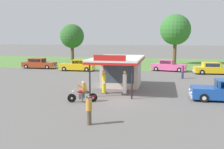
% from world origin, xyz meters
% --- Properties ---
extents(ground_plane, '(300.00, 300.00, 0.00)m').
position_xyz_m(ground_plane, '(0.00, 0.00, 0.00)').
color(ground_plane, slate).
extents(grass_verge_strip, '(120.00, 24.00, 0.01)m').
position_xyz_m(grass_verge_strip, '(0.00, 30.00, 0.00)').
color(grass_verge_strip, '#56843D').
rests_on(grass_verge_strip, ground).
extents(service_station_kiosk, '(4.29, 7.41, 3.43)m').
position_xyz_m(service_station_kiosk, '(-0.81, 5.21, 1.77)').
color(service_station_kiosk, beige).
rests_on(service_station_kiosk, ground).
extents(gas_pump_nearside, '(0.44, 0.44, 1.99)m').
position_xyz_m(gas_pump_nearside, '(-1.71, 2.05, 0.91)').
color(gas_pump_nearside, slate).
rests_on(gas_pump_nearside, ground).
extents(gas_pump_offside, '(0.44, 0.44, 2.01)m').
position_xyz_m(gas_pump_offside, '(0.08, 2.05, 0.92)').
color(gas_pump_offside, slate).
rests_on(gas_pump_offside, ground).
extents(motorcycle_with_rider, '(2.14, 0.90, 1.58)m').
position_xyz_m(motorcycle_with_rider, '(-2.55, -1.16, 0.65)').
color(motorcycle_with_rider, black).
rests_on(motorcycle_with_rider, ground).
extents(parked_car_back_row_far_left, '(5.16, 2.10, 1.61)m').
position_xyz_m(parked_car_back_row_far_left, '(-9.01, 16.41, 0.73)').
color(parked_car_back_row_far_left, gold).
rests_on(parked_car_back_row_far_left, ground).
extents(parked_car_second_row_spare, '(5.47, 2.35, 1.54)m').
position_xyz_m(parked_car_second_row_spare, '(9.69, 16.70, 0.69)').
color(parked_car_second_row_spare, gold).
rests_on(parked_car_second_row_spare, ground).
extents(parked_car_back_row_centre, '(5.46, 2.01, 1.56)m').
position_xyz_m(parked_car_back_row_centre, '(-15.94, 18.03, 0.72)').
color(parked_car_back_row_centre, '#993819').
rests_on(parked_car_back_row_centre, ground).
extents(parked_car_back_row_centre_left, '(5.22, 2.76, 1.60)m').
position_xyz_m(parked_car_back_row_centre_left, '(3.88, 18.70, 0.72)').
color(parked_car_back_row_centre_left, '#E55993').
rests_on(parked_car_back_row_centre_left, ground).
extents(bystander_strolling_foreground, '(0.34, 0.34, 1.60)m').
position_xyz_m(bystander_strolling_foreground, '(5.43, 11.85, 0.84)').
color(bystander_strolling_foreground, '#2D3351').
rests_on(bystander_strolling_foreground, ground).
extents(bystander_leaning_by_kiosk, '(0.35, 0.35, 1.59)m').
position_xyz_m(bystander_leaning_by_kiosk, '(-0.66, -5.94, 0.84)').
color(bystander_leaning_by_kiosk, brown).
rests_on(bystander_leaning_by_kiosk, ground).
extents(tree_oak_left, '(5.45, 5.45, 8.91)m').
position_xyz_m(tree_oak_left, '(5.08, 29.05, 6.14)').
color(tree_oak_left, brown).
rests_on(tree_oak_left, ground).
extents(tree_oak_far_left, '(4.71, 4.71, 7.43)m').
position_xyz_m(tree_oak_far_left, '(-14.64, 29.90, 4.96)').
color(tree_oak_far_left, brown).
rests_on(tree_oak_far_left, ground).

